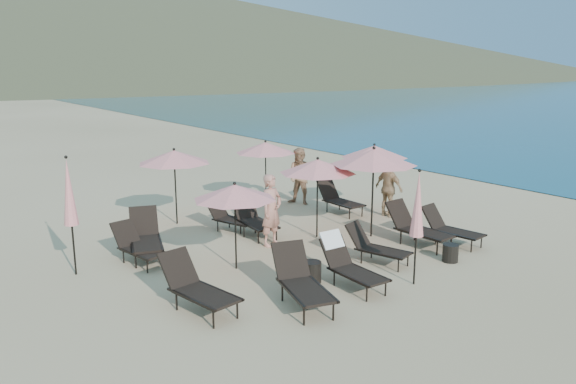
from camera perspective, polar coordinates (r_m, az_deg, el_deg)
ground at (r=13.16m, az=9.41°, el=-7.34°), size 800.00×800.00×0.00m
volcanic_headland at (r=322.22m, az=-21.95°, el=15.72°), size 690.00×690.00×55.00m
lounger_0 at (r=10.70m, az=-9.27°, el=-9.42°), size 0.98×1.85×1.01m
lounger_1 at (r=10.80m, az=1.35°, el=-8.97°), size 1.14×1.93×1.04m
lounger_2 at (r=11.75m, az=6.16°, el=-7.17°), size 0.64×1.67×1.03m
lounger_3 at (r=13.18m, az=8.88°, el=-5.43°), size 0.99×1.62×0.87m
lounger_4 at (r=14.99m, az=16.14°, el=-3.47°), size 0.83×1.67×0.92m
lounger_5 at (r=14.66m, az=12.96°, el=-3.42°), size 0.80×1.84×1.04m
lounger_6 at (r=13.92m, az=-14.27°, el=-4.34°), size 1.22×1.94×1.04m
lounger_7 at (r=13.46m, az=-15.03°, el=-5.28°), size 0.89×1.64×0.89m
lounger_8 at (r=15.57m, az=-5.96°, el=-2.50°), size 1.04×1.63×0.88m
lounger_9 at (r=15.18m, az=-3.53°, el=-2.68°), size 0.78×1.74×0.97m
lounger_10 at (r=17.48m, az=5.18°, el=-0.68°), size 0.66×1.67×0.95m
umbrella_open_0 at (r=12.34m, az=-5.44°, el=-0.01°), size 1.86×1.86×2.00m
umbrella_open_1 at (r=14.64m, az=3.03°, el=2.62°), size 2.01×2.01×2.17m
umbrella_open_2 at (r=14.80m, az=8.70°, el=3.53°), size 2.26×2.26×2.44m
umbrella_open_3 at (r=16.20m, az=-11.49°, el=3.51°), size 2.06×2.06×2.22m
umbrella_open_4 at (r=18.32m, az=-2.30°, el=4.52°), size 1.97×1.97×2.12m
umbrella_open_5 at (r=17.30m, az=8.75°, el=4.08°), size 2.02×2.02×2.18m
umbrella_closed_0 at (r=11.69m, az=13.05°, el=-1.30°), size 0.29×0.29×2.46m
umbrella_closed_1 at (r=12.78m, az=-21.36°, el=-0.08°), size 0.31×0.31×2.64m
side_table_0 at (r=11.95m, az=2.42°, el=-8.12°), size 0.41×0.41×0.45m
side_table_1 at (r=13.69m, az=16.17°, el=-5.98°), size 0.37×0.37×0.41m
beachgoer_a at (r=14.15m, az=-1.69°, el=-1.86°), size 0.77×0.61×1.84m
beachgoer_b at (r=18.39m, az=1.27°, el=1.59°), size 1.05×1.13×1.87m
beachgoer_c at (r=17.16m, az=10.22°, el=0.38°), size 0.46×1.04×1.74m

